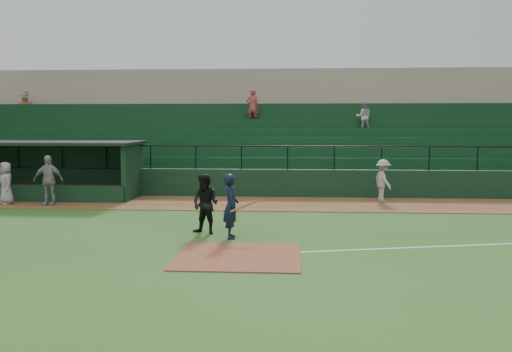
{
  "coord_description": "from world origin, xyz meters",
  "views": [
    {
      "loc": [
        1.39,
        -14.69,
        3.28
      ],
      "look_at": [
        0.0,
        5.0,
        1.4
      ],
      "focal_mm": 40.55,
      "sensor_mm": 36.0,
      "label": 1
    }
  ],
  "objects": [
    {
      "name": "ground",
      "position": [
        0.0,
        0.0,
        0.0
      ],
      "size": [
        90.0,
        90.0,
        0.0
      ],
      "primitive_type": "plane",
      "color": "#2B581C",
      "rests_on": "ground"
    },
    {
      "name": "warning_track",
      "position": [
        0.0,
        8.0,
        0.01
      ],
      "size": [
        40.0,
        4.0,
        0.03
      ],
      "primitive_type": "cube",
      "color": "brown",
      "rests_on": "ground"
    },
    {
      "name": "home_plate_dirt",
      "position": [
        0.0,
        -1.0,
        0.01
      ],
      "size": [
        3.0,
        3.0,
        0.03
      ],
      "primitive_type": "cube",
      "color": "brown",
      "rests_on": "ground"
    },
    {
      "name": "stadium_structure",
      "position": [
        -0.0,
        16.46,
        2.3
      ],
      "size": [
        38.0,
        13.08,
        6.4
      ],
      "color": "black",
      "rests_on": "ground"
    },
    {
      "name": "dugout",
      "position": [
        -9.75,
        9.56,
        1.33
      ],
      "size": [
        8.9,
        3.2,
        2.42
      ],
      "color": "black",
      "rests_on": "ground"
    },
    {
      "name": "batter_at_plate",
      "position": [
        -0.43,
        1.2,
        0.91
      ],
      "size": [
        1.07,
        0.73,
        1.82
      ],
      "color": "black",
      "rests_on": "ground"
    },
    {
      "name": "umpire",
      "position": [
        -1.25,
        1.8,
        0.88
      ],
      "size": [
        1.05,
        0.95,
        1.75
      ],
      "primitive_type": "imported",
      "rotation": [
        0.0,
        0.0,
        -0.41
      ],
      "color": "black",
      "rests_on": "ground"
    },
    {
      "name": "runner",
      "position": [
        4.89,
        8.88,
        0.88
      ],
      "size": [
        0.96,
        1.25,
        1.7
      ],
      "primitive_type": "imported",
      "rotation": [
        0.0,
        0.0,
        1.9
      ],
      "color": "#ACA6A1",
      "rests_on": "warning_track"
    },
    {
      "name": "dugout_player_a",
      "position": [
        -8.21,
        6.93,
        1.0
      ],
      "size": [
        1.17,
        0.57,
        1.94
      ],
      "primitive_type": "imported",
      "rotation": [
        0.0,
        0.0,
        0.09
      ],
      "color": "#99938F",
      "rests_on": "warning_track"
    },
    {
      "name": "dugout_player_b",
      "position": [
        -9.96,
        7.04,
        0.86
      ],
      "size": [
        0.95,
        0.95,
        1.66
      ],
      "primitive_type": "imported",
      "rotation": [
        0.0,
        0.0,
        -0.79
      ],
      "color": "#98948E",
      "rests_on": "warning_track"
    }
  ]
}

